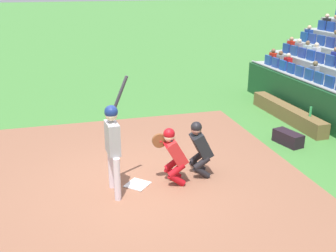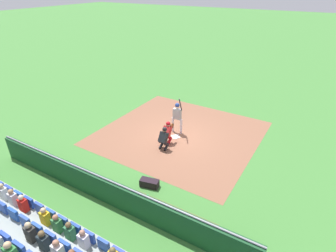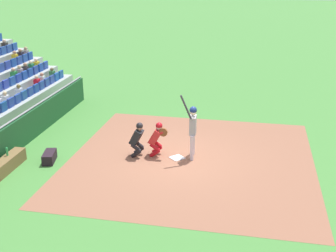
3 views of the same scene
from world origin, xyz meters
name	(u,v)px [view 2 (image 2 of 3)]	position (x,y,z in m)	size (l,w,h in m)	color
ground_plane	(176,137)	(0.00, 0.00, 0.00)	(160.00, 160.00, 0.00)	#428037
infield_dirt_patch	(180,133)	(0.00, 0.50, 0.00)	(8.65, 8.34, 0.01)	#8A5942
home_plate_marker	(176,137)	(0.00, 0.00, 0.02)	(0.44, 0.44, 0.02)	white
batter_at_plate	(177,114)	(-0.19, 0.50, 1.17)	(0.69, 0.54, 2.34)	silver
catcher_crouching	(168,131)	(-0.11, -0.74, 0.71)	(0.48, 0.71, 1.26)	#B00F17
home_plate_umpire	(164,137)	(0.06, -1.40, 0.70)	(0.49, 0.50, 1.28)	black
dugout_wall	(104,189)	(0.00, -5.89, 0.58)	(12.46, 0.24, 1.20)	#184825
dugout_bench	(172,214)	(2.80, -5.34, 0.22)	(3.54, 0.40, 0.44)	brown
water_bottle_on_bench	(148,198)	(1.77, -5.40, 0.58)	(0.07, 0.07, 0.28)	green
equipment_duffel_bag	(149,183)	(1.06, -4.28, 0.17)	(0.81, 0.36, 0.34)	black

